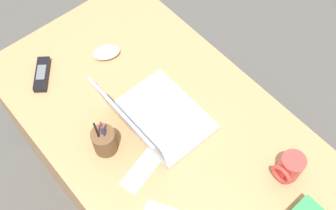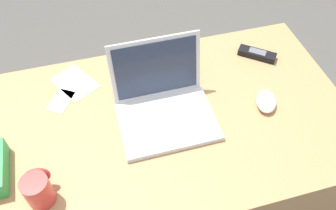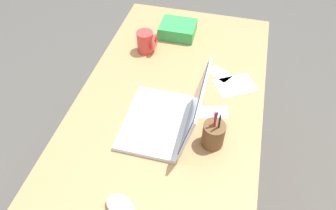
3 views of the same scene
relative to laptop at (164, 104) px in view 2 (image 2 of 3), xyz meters
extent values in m
cube|color=#A87C4F|center=(-0.08, -0.02, -0.42)|extent=(1.42, 0.73, 0.74)
cube|color=silver|center=(0.00, -0.05, -0.04)|extent=(0.31, 0.23, 0.02)
cube|color=silver|center=(0.00, -0.03, -0.03)|extent=(0.26, 0.11, 0.00)
cube|color=silver|center=(0.00, -0.12, -0.03)|extent=(0.09, 0.05, 0.00)
cube|color=silver|center=(0.00, 0.09, 0.08)|extent=(0.30, 0.05, 0.21)
cube|color=#283347|center=(0.00, 0.09, 0.08)|extent=(0.27, 0.04, 0.19)
ellipsoid|color=white|center=(0.35, -0.06, -0.03)|extent=(0.10, 0.12, 0.04)
cylinder|color=#C63833|center=(-0.41, -0.21, 0.00)|extent=(0.07, 0.07, 0.10)
torus|color=#C63833|center=(-0.41, -0.17, 0.01)|extent=(0.07, 0.01, 0.07)
cube|color=black|center=(0.42, 0.18, -0.03)|extent=(0.14, 0.12, 0.02)
cube|color=#595B60|center=(0.42, 0.18, -0.02)|extent=(0.07, 0.06, 0.00)
cylinder|color=brown|center=(0.04, 0.17, 0.00)|extent=(0.08, 0.08, 0.10)
cylinder|color=#1933B2|center=(0.03, 0.17, 0.04)|extent=(0.01, 0.02, 0.14)
cylinder|color=black|center=(0.04, 0.19, 0.05)|extent=(0.03, 0.01, 0.15)
cylinder|color=red|center=(0.04, 0.17, 0.05)|extent=(0.01, 0.02, 0.14)
cube|color=white|center=(-0.10, 0.13, -0.04)|extent=(0.10, 0.18, 0.00)
cube|color=white|center=(-0.27, 0.22, -0.04)|extent=(0.18, 0.19, 0.00)
cube|color=white|center=(-0.33, 0.15, -0.04)|extent=(0.11, 0.12, 0.00)
camera|label=1|loc=(-0.53, 0.39, 1.18)|focal=43.64mm
camera|label=2|loc=(-0.18, -0.72, 0.88)|focal=37.51mm
camera|label=3|loc=(0.71, 0.18, 0.87)|focal=33.74mm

